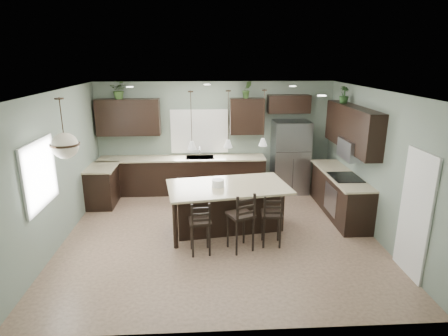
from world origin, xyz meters
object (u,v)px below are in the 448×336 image
bar_stool_right (272,219)px  bar_stool_left (200,227)px  refrigerator (290,157)px  bar_stool_center (241,221)px  serving_dish (218,183)px  kitchen_island (228,207)px  plant_back_left (119,90)px

bar_stool_right → bar_stool_left: bearing=-165.0°
refrigerator → bar_stool_center: refrigerator is taller
refrigerator → bar_stool_right: size_ratio=1.82×
serving_dish → bar_stool_right: (0.96, -0.71, -0.49)m
kitchen_island → serving_dish: (-0.20, -0.03, 0.53)m
plant_back_left → serving_dish: bearing=-45.5°
serving_dish → bar_stool_center: 1.03m
refrigerator → bar_stool_center: (-1.57, -3.01, -0.36)m
bar_stool_center → plant_back_left: size_ratio=2.56×
serving_dish → plant_back_left: (-2.29, 2.33, 1.62)m
refrigerator → serving_dish: bearing=-131.9°
kitchen_island → bar_stool_center: bar_stool_center is taller
refrigerator → plant_back_left: plant_back_left is taller
plant_back_left → bar_stool_right: bearing=-43.1°
refrigerator → bar_stool_left: size_ratio=1.83×
refrigerator → bar_stool_right: 3.05m
serving_dish → bar_stool_left: serving_dish is taller
kitchen_island → refrigerator: bearing=42.0°
kitchen_island → plant_back_left: plant_back_left is taller
bar_stool_center → bar_stool_right: size_ratio=1.10×
refrigerator → bar_stool_left: bearing=-126.5°
refrigerator → plant_back_left: 4.55m
bar_stool_center → plant_back_left: plant_back_left is taller
refrigerator → bar_stool_right: bearing=-108.8°
serving_dish → bar_stool_center: (0.37, -0.86, -0.43)m
kitchen_island → bar_stool_left: bar_stool_left is taller
bar_stool_left → plant_back_left: (-1.93, 3.27, 2.11)m
kitchen_island → bar_stool_right: size_ratio=2.32×
bar_stool_left → bar_stool_center: bearing=0.1°
serving_dish → kitchen_island: bearing=8.8°
bar_stool_left → plant_back_left: plant_back_left is taller
kitchen_island → bar_stool_right: bar_stool_right is taller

